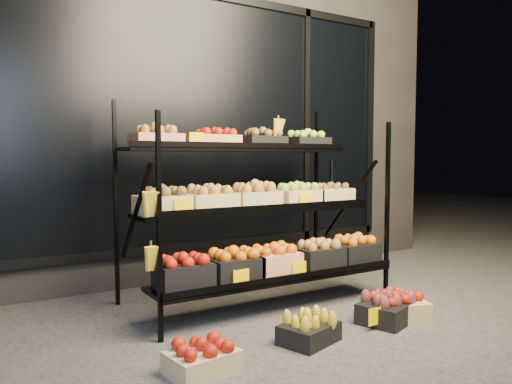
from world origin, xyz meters
TOP-DOWN VIEW (x-y plane):
  - ground at (0.00, 0.00)m, footprint 24.00×24.00m
  - building at (0.00, 2.59)m, footprint 6.00×2.08m
  - display_rack at (-0.01, 0.60)m, footprint 2.18×1.02m
  - tag_floor_a at (-0.26, -0.40)m, footprint 0.13×0.01m
  - tag_floor_b at (0.32, -0.40)m, footprint 0.13×0.01m
  - floor_crate_left at (-1.00, -0.39)m, footprint 0.41×0.32m
  - floor_crate_midleft at (-0.21, -0.34)m, footprint 0.43×0.37m
  - floor_crate_midright at (0.61, -0.31)m, footprint 0.51×0.44m
  - floor_crate_right at (0.54, -0.31)m, footprint 0.51×0.44m

SIDE VIEW (x-z plane):
  - ground at x=0.00m, z-range 0.00..0.00m
  - tag_floor_a at x=-0.26m, z-range 0.00..0.12m
  - tag_floor_b at x=0.32m, z-range 0.00..0.12m
  - floor_crate_midleft at x=-0.21m, z-range -0.01..0.18m
  - floor_crate_left at x=-1.00m, z-range -0.01..0.19m
  - floor_crate_midright at x=0.61m, z-range -0.01..0.21m
  - floor_crate_right at x=0.54m, z-range -0.01..0.21m
  - display_rack at x=-0.01m, z-range -0.04..1.62m
  - building at x=0.00m, z-range 0.00..3.50m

